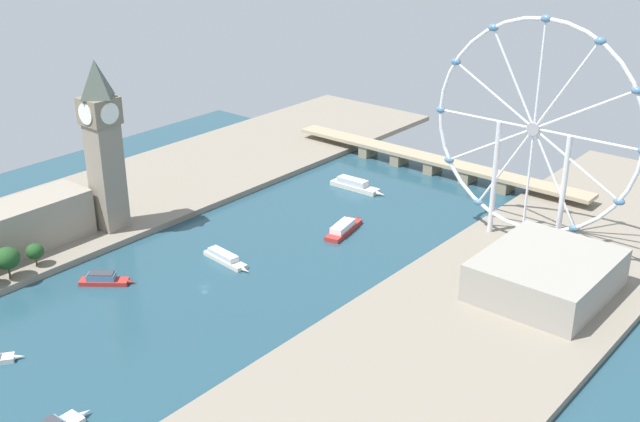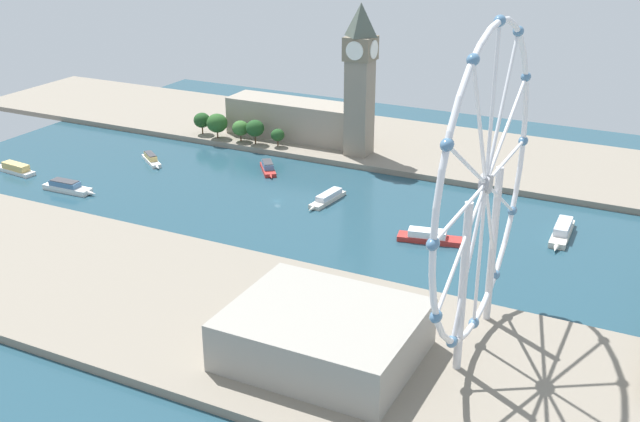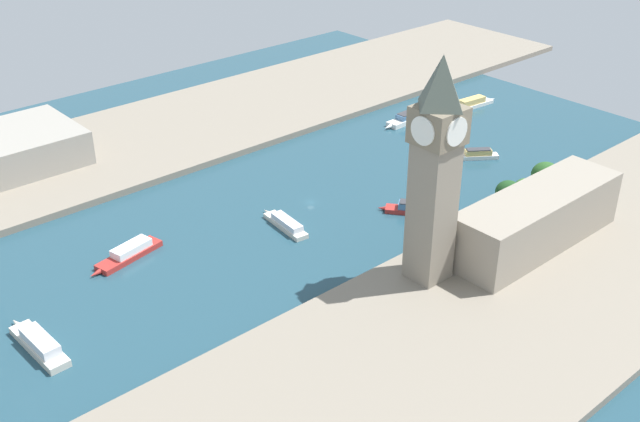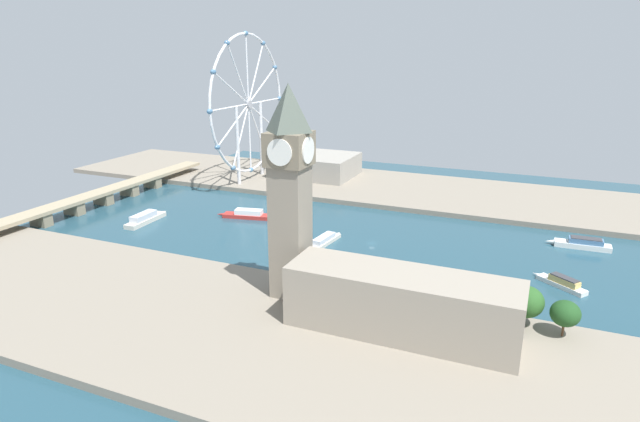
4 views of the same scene
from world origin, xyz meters
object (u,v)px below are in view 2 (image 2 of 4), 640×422
(clock_tower, at_px, (360,78))
(tour_boat_0, at_px, (328,198))
(parliament_block, at_px, (293,119))
(tour_boat_5, at_px, (430,237))
(tour_boat_1, at_px, (268,168))
(tour_boat_6, at_px, (68,187))
(tour_boat_2, at_px, (151,159))
(ferris_wheel, at_px, (485,187))
(tour_boat_3, at_px, (15,169))
(riverside_hall, at_px, (323,334))
(tour_boat_4, at_px, (562,231))

(clock_tower, height_order, tour_boat_0, clock_tower)
(parliament_block, distance_m, tour_boat_5, 149.94)
(tour_boat_1, relative_size, tour_boat_5, 0.65)
(clock_tower, relative_size, tour_boat_0, 2.76)
(tour_boat_6, bearing_deg, tour_boat_1, 41.87)
(clock_tower, bearing_deg, tour_boat_1, -40.81)
(tour_boat_1, bearing_deg, tour_boat_2, -114.04)
(ferris_wheel, distance_m, tour_boat_6, 224.52)
(tour_boat_1, height_order, tour_boat_6, tour_boat_6)
(tour_boat_3, bearing_deg, tour_boat_6, 175.20)
(clock_tower, bearing_deg, tour_boat_2, -60.29)
(clock_tower, distance_m, ferris_wheel, 189.28)
(clock_tower, height_order, ferris_wheel, ferris_wheel)
(ferris_wheel, bearing_deg, clock_tower, -145.06)
(ferris_wheel, distance_m, riverside_hall, 64.74)
(tour_boat_5, xyz_separation_m, tour_boat_6, (23.14, -174.15, 0.13))
(ferris_wheel, height_order, tour_boat_4, ferris_wheel)
(tour_boat_3, bearing_deg, tour_boat_5, -170.05)
(tour_boat_1, xyz_separation_m, tour_boat_6, (67.78, -71.19, 0.16))
(tour_boat_3, height_order, tour_boat_4, tour_boat_4)
(parliament_block, height_order, riverside_hall, parliament_block)
(parliament_block, xyz_separation_m, tour_boat_5, (94.94, 115.49, -11.43))
(tour_boat_5, bearing_deg, tour_boat_2, 158.10)
(tour_boat_1, distance_m, tour_boat_5, 112.22)
(tour_boat_4, bearing_deg, clock_tower, -116.95)
(ferris_wheel, relative_size, tour_boat_4, 3.03)
(riverside_hall, bearing_deg, tour_boat_0, -154.38)
(parliament_block, xyz_separation_m, riverside_hall, (195.00, 116.25, -2.77))
(parliament_block, bearing_deg, tour_boat_3, -42.92)
(clock_tower, distance_m, riverside_hall, 199.23)
(tour_boat_3, height_order, tour_boat_5, tour_boat_3)
(ferris_wheel, bearing_deg, tour_boat_5, -151.63)
(riverside_hall, xyz_separation_m, tour_boat_4, (-129.42, 46.52, -8.37))
(tour_boat_0, bearing_deg, ferris_wheel, 52.16)
(tour_boat_6, bearing_deg, tour_boat_2, 78.30)
(clock_tower, xyz_separation_m, tour_boat_6, (106.46, -104.60, -41.96))
(tour_boat_4, distance_m, tour_boat_5, 55.65)
(tour_boat_1, height_order, tour_boat_2, tour_boat_1)
(tour_boat_4, bearing_deg, riverside_hall, -21.93)
(tour_boat_3, bearing_deg, parliament_block, -126.87)
(tour_boat_4, bearing_deg, tour_boat_0, -87.46)
(tour_boat_2, height_order, tour_boat_6, tour_boat_6)
(riverside_hall, height_order, tour_boat_5, riverside_hall)
(tour_boat_5, height_order, tour_boat_6, tour_boat_6)
(parliament_block, distance_m, tour_boat_4, 175.83)
(parliament_block, bearing_deg, tour_boat_6, -26.42)
(tour_boat_0, height_order, tour_boat_1, tour_boat_1)
(tour_boat_2, bearing_deg, riverside_hall, -1.53)
(tour_boat_2, bearing_deg, parliament_block, 89.50)
(riverside_hall, height_order, tour_boat_1, riverside_hall)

